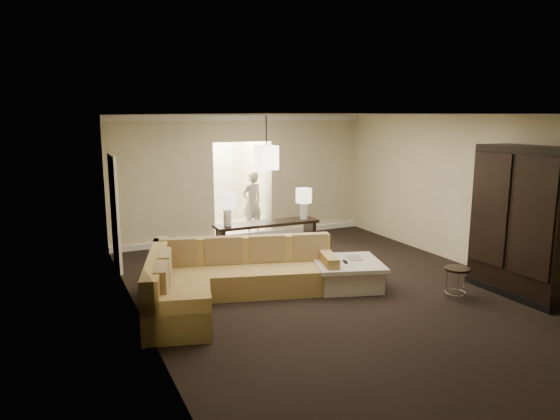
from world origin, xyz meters
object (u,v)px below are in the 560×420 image
sectional_sofa (225,279)px  drink_table (457,276)px  console_table (267,238)px  coffee_table (347,273)px  armoire (524,225)px  person (252,199)px

sectional_sofa → drink_table: (3.26, -1.44, 0.01)m
drink_table → console_table: bearing=121.3°
coffee_table → armoire: size_ratio=0.58×
coffee_table → armoire: (2.27, -1.45, 0.89)m
person → console_table: bearing=61.3°
sectional_sofa → drink_table: bearing=-7.5°
coffee_table → sectional_sofa: bearing=172.7°
console_table → armoire: bearing=-47.3°
coffee_table → person: bearing=89.8°
console_table → drink_table: 3.56m
sectional_sofa → console_table: size_ratio=1.65×
armoire → person: bearing=111.9°
sectional_sofa → coffee_table: size_ratio=2.48×
coffee_table → console_table: 1.98m
drink_table → person: 5.50m
armoire → drink_table: bearing=165.5°
sectional_sofa → person: bearing=78.7°
console_table → person: 2.41m
armoire → sectional_sofa: bearing=158.3°
armoire → person: size_ratio=1.40×
armoire → console_table: bearing=131.2°
person → armoire: bearing=98.7°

